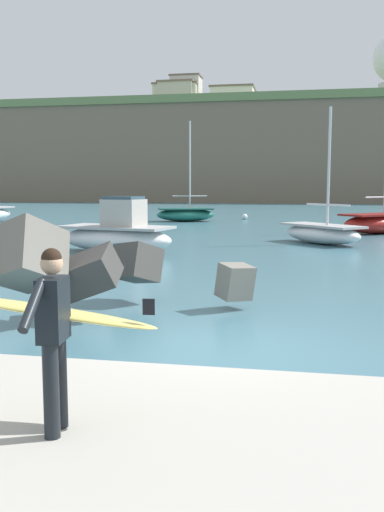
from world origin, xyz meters
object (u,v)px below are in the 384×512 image
Objects in this scene: station_building_east at (177,97)px; station_building_west at (186,93)px; boat_near_centre at (118,234)px; boat_mid_centre at (322,233)px; mooring_buoy_inner at (245,217)px; surfer_with_board at (54,323)px; station_building_annex at (178,96)px; station_building_central at (233,100)px; boat_near_right at (186,214)px; boat_near_left at (379,222)px.

station_building_west is at bearing 30.03° from station_building_east.
boat_near_centre is 0.82× the size of station_building_west.
mooring_buoy_inner is (-5.17, 17.67, -0.28)m from boat_mid_centre.
station_building_west is at bearing 100.67° from surfer_with_board.
station_building_annex is (-19.91, 97.76, 17.36)m from surfer_with_board.
station_building_west is at bearing 105.73° from boat_mid_centre.
station_building_west is at bearing 105.55° from mooring_buoy_inner.
station_building_central is 1.27× the size of station_building_annex.
station_building_central is at bearing 18.91° from station_building_east.
boat_near_right reaches higher than mooring_buoy_inner.
surfer_with_board is 0.42× the size of boat_near_centre.
station_building_central is (-8.32, 62.38, 18.06)m from mooring_buoy_inner.
station_building_central reaches higher than boat_near_centre.
boat_mid_centre is 0.72× the size of station_building_central.
boat_near_left is at bearing -53.62° from mooring_buoy_inner.
boat_near_left reaches higher than boat_near_right.
station_building_west is (-21.84, 77.55, 18.80)m from boat_mid_centre.
boat_mid_centre is at bearing -73.02° from station_building_east.
boat_near_right is 5.04m from mooring_buoy_inner.
station_building_east is (-14.20, 61.98, 17.97)m from boat_near_right.
station_building_east reaches higher than boat_near_right.
mooring_buoy_inner is 64.38m from station_building_annex.
boat_near_centre is at bearing -80.44° from station_building_west.
boat_near_centre is 0.77× the size of station_building_annex.
boat_mid_centre is at bearing 81.21° from surfer_with_board.
mooring_buoy_inner is at bearing -73.04° from station_building_annex.
mooring_buoy_inner is 0.07× the size of station_building_annex.
boat_near_right is at bearing -77.32° from station_building_annex.
boat_near_right is 17.32m from boat_mid_centre.
station_building_central is (-5.54, 84.98, 17.57)m from boat_near_centre.
boat_near_right is at bearing 145.91° from boat_near_left.
boat_near_centre is 0.70× the size of boat_near_right.
mooring_buoy_inner is (2.78, 22.61, -0.49)m from boat_near_centre.
station_building_west reaches higher than boat_mid_centre.
boat_near_right is 1.11× the size of station_building_annex.
station_building_east is at bearing -172.66° from station_building_annex.
station_building_central reaches higher than boat_near_right.
surfer_with_board is at bearing -87.17° from mooring_buoy_inner.
boat_mid_centre is 0.73× the size of station_building_east.
surfer_with_board is at bearing -79.33° from station_building_west.
boat_mid_centre is 82.13m from station_building_annex.
boat_near_left is 1.30× the size of station_building_west.
boat_near_centre is at bearing -79.27° from station_building_east.
station_building_central is (-16.76, 73.82, 17.67)m from boat_near_left.
station_building_west is (-25.10, 71.33, 18.69)m from boat_near_left.
mooring_buoy_inner is at bearing 92.83° from surfer_with_board.
boat_near_left is at bearing -69.44° from station_building_annex.
surfer_with_board is at bearing -78.35° from station_building_east.
station_building_central is 10.25m from station_building_annex.
boat_near_right is 66.83m from station_building_west.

